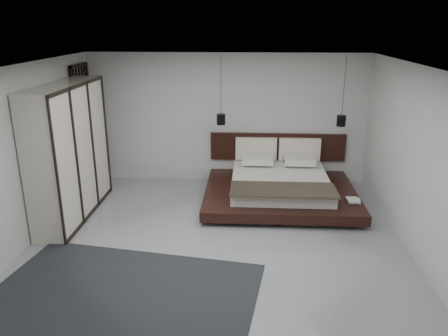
# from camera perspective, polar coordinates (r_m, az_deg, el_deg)

# --- Properties ---
(floor) EXTENTS (6.00, 6.00, 0.00)m
(floor) POSITION_cam_1_polar(r_m,az_deg,el_deg) (7.16, -0.93, -9.76)
(floor) COLOR gray
(floor) RESTS_ON ground
(ceiling) EXTENTS (6.00, 6.00, 0.00)m
(ceiling) POSITION_cam_1_polar(r_m,az_deg,el_deg) (6.33, -1.06, 13.15)
(ceiling) COLOR white
(ceiling) RESTS_ON wall_back
(wall_back) EXTENTS (6.00, 0.00, 6.00)m
(wall_back) POSITION_cam_1_polar(r_m,az_deg,el_deg) (9.51, 0.36, 6.43)
(wall_back) COLOR beige
(wall_back) RESTS_ON floor
(wall_front) EXTENTS (6.00, 0.00, 6.00)m
(wall_front) POSITION_cam_1_polar(r_m,az_deg,el_deg) (3.87, -4.36, -12.50)
(wall_front) COLOR beige
(wall_front) RESTS_ON floor
(wall_left) EXTENTS (0.00, 6.00, 6.00)m
(wall_left) POSITION_cam_1_polar(r_m,az_deg,el_deg) (7.46, -24.65, 1.29)
(wall_left) COLOR beige
(wall_left) RESTS_ON floor
(wall_right) EXTENTS (0.00, 6.00, 6.00)m
(wall_right) POSITION_cam_1_polar(r_m,az_deg,el_deg) (7.06, 24.08, 0.47)
(wall_right) COLOR beige
(wall_right) RESTS_ON floor
(lattice_screen) EXTENTS (0.05, 0.90, 2.60)m
(lattice_screen) POSITION_cam_1_polar(r_m,az_deg,el_deg) (9.62, -17.73, 5.07)
(lattice_screen) COLOR black
(lattice_screen) RESTS_ON floor
(bed) EXTENTS (2.93, 2.45, 1.10)m
(bed) POSITION_cam_1_polar(r_m,az_deg,el_deg) (8.78, 7.28, -2.28)
(bed) COLOR black
(bed) RESTS_ON floor
(book_lower) EXTENTS (0.26, 0.33, 0.03)m
(book_lower) POSITION_cam_1_polar(r_m,az_deg,el_deg) (8.34, 15.86, -4.10)
(book_lower) COLOR #99724C
(book_lower) RESTS_ON bed
(book_upper) EXTENTS (0.21, 0.29, 0.02)m
(book_upper) POSITION_cam_1_polar(r_m,az_deg,el_deg) (8.30, 15.78, -4.03)
(book_upper) COLOR #99724C
(book_upper) RESTS_ON book_lower
(pendant_left) EXTENTS (0.18, 0.18, 1.38)m
(pendant_left) POSITION_cam_1_polar(r_m,az_deg,el_deg) (8.88, -0.39, 6.41)
(pendant_left) COLOR black
(pendant_left) RESTS_ON ceiling
(pendant_right) EXTENTS (0.18, 0.18, 1.38)m
(pendant_right) POSITION_cam_1_polar(r_m,az_deg,el_deg) (9.05, 15.06, 6.01)
(pendant_right) COLOR black
(pendant_right) RESTS_ON ceiling
(wardrobe) EXTENTS (0.58, 2.45, 2.40)m
(wardrobe) POSITION_cam_1_polar(r_m,az_deg,el_deg) (8.23, -19.53, 2.00)
(wardrobe) COLOR beige
(wardrobe) RESTS_ON floor
(rug) EXTENTS (3.81, 2.98, 0.01)m
(rug) POSITION_cam_1_polar(r_m,az_deg,el_deg) (6.00, -13.68, -16.45)
(rug) COLOR black
(rug) RESTS_ON floor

